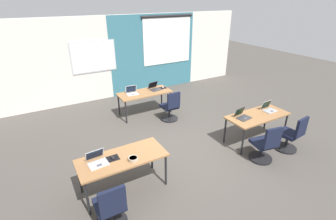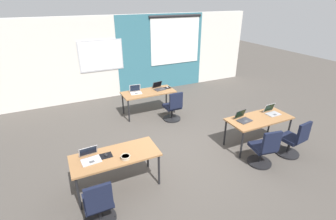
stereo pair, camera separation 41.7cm
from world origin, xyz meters
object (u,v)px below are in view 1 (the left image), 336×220
at_px(chair_far_right, 170,108).
at_px(chair_near_left_end, 111,210).
at_px(desk_far_center, 145,94).
at_px(chair_near_right_end, 291,136).
at_px(laptop_near_right_inner, 242,116).
at_px(chair_near_right_inner, 265,146).
at_px(mouse_near_left_end, 113,157).
at_px(desk_near_left, 122,160).
at_px(laptop_near_right_end, 269,109).
at_px(desk_near_right, 257,117).
at_px(laptop_near_left_end, 97,161).
at_px(mouse_far_right, 163,87).
at_px(snack_bowl, 133,159).
at_px(laptop_far_left, 132,92).
at_px(laptop_far_right, 155,88).

distance_m(chair_far_right, chair_near_left_end, 3.87).
relative_size(desk_far_center, chair_far_right, 1.74).
height_order(chair_near_right_end, chair_near_left_end, same).
bearing_deg(laptop_near_right_inner, chair_near_right_end, -53.36).
height_order(chair_near_right_inner, mouse_near_left_end, chair_near_right_inner).
height_order(desk_near_left, laptop_near_right_end, laptop_near_right_end).
bearing_deg(desk_far_center, desk_near_right, -57.99).
bearing_deg(chair_far_right, desk_near_right, 121.23).
distance_m(desk_near_left, laptop_near_left_end, 0.45).
relative_size(mouse_far_right, snack_bowl, 0.61).
bearing_deg(desk_far_center, laptop_near_left_end, -128.49).
bearing_deg(chair_near_right_end, mouse_far_right, -73.93).
xyz_separation_m(chair_near_right_end, laptop_near_left_end, (-4.30, 0.78, 0.39)).
bearing_deg(chair_near_right_inner, laptop_near_right_end, -130.76).
distance_m(laptop_far_left, snack_bowl, 3.30).
distance_m(desk_near_right, chair_near_right_end, 0.87).
xyz_separation_m(laptop_far_left, mouse_far_right, (1.04, -0.01, -0.03)).
bearing_deg(desk_near_right, laptop_far_right, 115.48).
bearing_deg(mouse_near_left_end, chair_near_right_inner, -13.56).
bearing_deg(desk_far_center, snack_bowl, -118.30).
distance_m(laptop_far_left, mouse_far_right, 1.04).
distance_m(chair_near_right_end, snack_bowl, 3.79).
bearing_deg(laptop_near_right_inner, chair_far_right, 105.15).
bearing_deg(chair_near_left_end, snack_bowl, -137.90).
height_order(desk_near_right, chair_near_right_inner, chair_near_right_inner).
distance_m(desk_far_center, chair_far_right, 0.93).
bearing_deg(chair_near_right_inner, mouse_near_left_end, -3.37).
relative_size(desk_near_right, snack_bowl, 9.01).
relative_size(laptop_near_left_end, snack_bowl, 1.99).
bearing_deg(mouse_near_left_end, chair_near_right_end, -10.92).
relative_size(desk_near_left, mouse_far_right, 14.76).
distance_m(chair_near_right_inner, chair_near_right_end, 0.87).
bearing_deg(laptop_near_left_end, laptop_near_right_end, -4.52).
height_order(desk_near_left, chair_near_right_inner, chair_near_right_inner).
bearing_deg(chair_near_right_inner, laptop_near_left_end, -2.41).
distance_m(desk_near_left, laptop_far_right, 3.58).
xyz_separation_m(laptop_far_right, chair_near_right_end, (1.74, -3.60, -0.39)).
relative_size(laptop_far_left, chair_near_right_inner, 0.39).
xyz_separation_m(desk_far_center, chair_far_right, (0.46, -0.76, -0.28)).
xyz_separation_m(laptop_near_right_end, chair_near_left_end, (-4.42, -0.80, -0.39)).
xyz_separation_m(desk_near_left, desk_near_right, (3.50, 0.00, 0.00)).
height_order(laptop_far_right, chair_far_right, laptop_far_right).
relative_size(mouse_far_right, mouse_near_left_end, 1.07).
distance_m(laptop_near_right_end, chair_near_left_end, 4.51).
bearing_deg(laptop_near_right_end, desk_near_right, -174.79).
bearing_deg(desk_near_right, laptop_near_right_end, 6.78).
bearing_deg(laptop_far_right, laptop_near_right_end, -67.27).
bearing_deg(laptop_near_right_end, mouse_near_left_end, 178.49).
relative_size(desk_near_left, chair_near_right_end, 1.74).
distance_m(laptop_far_left, chair_far_right, 1.25).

